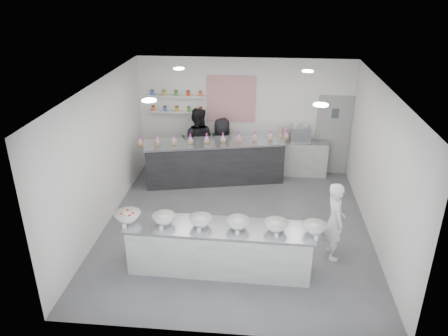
# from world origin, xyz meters

# --- Properties ---
(floor) EXTENTS (6.00, 6.00, 0.00)m
(floor) POSITION_xyz_m (0.00, 0.00, 0.00)
(floor) COLOR #515156
(floor) RESTS_ON ground
(ceiling) EXTENTS (6.00, 6.00, 0.00)m
(ceiling) POSITION_xyz_m (0.00, 0.00, 3.00)
(ceiling) COLOR white
(ceiling) RESTS_ON floor
(back_wall) EXTENTS (5.50, 0.00, 5.50)m
(back_wall) POSITION_xyz_m (0.00, 3.00, 1.50)
(back_wall) COLOR white
(back_wall) RESTS_ON floor
(left_wall) EXTENTS (0.00, 6.00, 6.00)m
(left_wall) POSITION_xyz_m (-2.75, 0.00, 1.50)
(left_wall) COLOR white
(left_wall) RESTS_ON floor
(right_wall) EXTENTS (0.00, 6.00, 6.00)m
(right_wall) POSITION_xyz_m (2.75, 0.00, 1.50)
(right_wall) COLOR white
(right_wall) RESTS_ON floor
(back_door) EXTENTS (0.88, 0.04, 2.10)m
(back_door) POSITION_xyz_m (2.30, 2.97, 1.05)
(back_door) COLOR gray
(back_door) RESTS_ON floor
(pattern_panel) EXTENTS (1.25, 0.03, 1.20)m
(pattern_panel) POSITION_xyz_m (-0.35, 2.98, 1.95)
(pattern_panel) COLOR #BE2E44
(pattern_panel) RESTS_ON back_wall
(jar_shelf_lower) EXTENTS (1.45, 0.22, 0.04)m
(jar_shelf_lower) POSITION_xyz_m (-1.75, 2.90, 1.60)
(jar_shelf_lower) COLOR silver
(jar_shelf_lower) RESTS_ON back_wall
(jar_shelf_upper) EXTENTS (1.45, 0.22, 0.04)m
(jar_shelf_upper) POSITION_xyz_m (-1.75, 2.90, 2.02)
(jar_shelf_upper) COLOR silver
(jar_shelf_upper) RESTS_ON back_wall
(preserve_jars) EXTENTS (1.45, 0.10, 0.56)m
(preserve_jars) POSITION_xyz_m (-1.75, 2.88, 1.88)
(preserve_jars) COLOR #FF5E23
(preserve_jars) RESTS_ON jar_shelf_lower
(downlight_0) EXTENTS (0.24, 0.24, 0.02)m
(downlight_0) POSITION_xyz_m (-1.40, -1.00, 2.98)
(downlight_0) COLOR white
(downlight_0) RESTS_ON ceiling
(downlight_1) EXTENTS (0.24, 0.24, 0.02)m
(downlight_1) POSITION_xyz_m (1.40, -1.00, 2.98)
(downlight_1) COLOR white
(downlight_1) RESTS_ON ceiling
(downlight_2) EXTENTS (0.24, 0.24, 0.02)m
(downlight_2) POSITION_xyz_m (-1.40, 1.60, 2.98)
(downlight_2) COLOR white
(downlight_2) RESTS_ON ceiling
(downlight_3) EXTENTS (0.24, 0.24, 0.02)m
(downlight_3) POSITION_xyz_m (1.40, 1.60, 2.98)
(downlight_3) COLOR white
(downlight_3) RESTS_ON ceiling
(prep_counter) EXTENTS (3.30, 0.81, 0.90)m
(prep_counter) POSITION_xyz_m (-0.20, -1.46, 0.45)
(prep_counter) COLOR #9D9D99
(prep_counter) RESTS_ON floor
(back_bar) EXTENTS (3.52, 1.37, 1.07)m
(back_bar) POSITION_xyz_m (-0.67, 2.08, 0.54)
(back_bar) COLOR black
(back_bar) RESTS_ON floor
(sneeze_guard) EXTENTS (3.34, 0.75, 0.29)m
(sneeze_guard) POSITION_xyz_m (-0.61, 1.79, 1.22)
(sneeze_guard) COLOR white
(sneeze_guard) RESTS_ON back_bar
(espresso_ledge) EXTENTS (1.27, 0.41, 0.95)m
(espresso_ledge) POSITION_xyz_m (1.55, 2.78, 0.47)
(espresso_ledge) COLOR #9D9D99
(espresso_ledge) RESTS_ON floor
(espresso_machine) EXTENTS (0.49, 0.34, 0.38)m
(espresso_machine) POSITION_xyz_m (1.46, 2.78, 1.13)
(espresso_machine) COLOR #93969E
(espresso_machine) RESTS_ON espresso_ledge
(cup_stacks) EXTENTS (0.24, 0.24, 0.34)m
(cup_stacks) POSITION_xyz_m (1.00, 2.78, 1.12)
(cup_stacks) COLOR beige
(cup_stacks) RESTS_ON espresso_ledge
(prep_bowls) EXTENTS (3.67, 0.59, 0.16)m
(prep_bowls) POSITION_xyz_m (-0.20, -1.46, 0.98)
(prep_bowls) COLOR white
(prep_bowls) RESTS_ON prep_counter
(label_cards) EXTENTS (3.31, 0.04, 0.07)m
(label_cards) POSITION_xyz_m (-0.19, -1.99, 0.93)
(label_cards) COLOR white
(label_cards) RESTS_ON prep_counter
(cookie_bags) EXTENTS (3.68, 0.94, 0.26)m
(cookie_bags) POSITION_xyz_m (-0.67, 2.08, 1.20)
(cookie_bags) COLOR #FF77E1
(cookie_bags) RESTS_ON back_bar
(woman_prep) EXTENTS (0.44, 0.60, 1.52)m
(woman_prep) POSITION_xyz_m (1.87, -0.86, 0.76)
(woman_prep) COLOR white
(woman_prep) RESTS_ON floor
(staff_left) EXTENTS (0.96, 0.79, 1.80)m
(staff_left) POSITION_xyz_m (-1.18, 2.60, 0.90)
(staff_left) COLOR black
(staff_left) RESTS_ON floor
(staff_right) EXTENTS (0.90, 0.75, 1.56)m
(staff_right) POSITION_xyz_m (-0.55, 2.56, 0.78)
(staff_right) COLOR black
(staff_right) RESTS_ON floor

